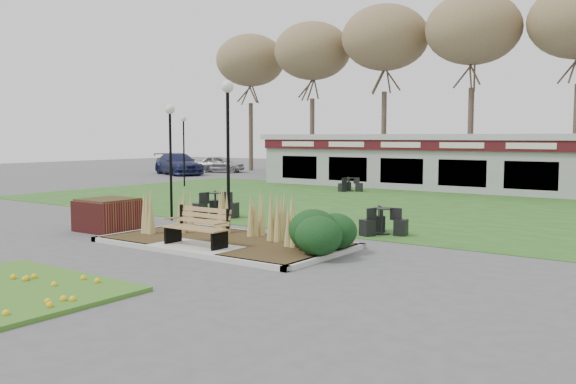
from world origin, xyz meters
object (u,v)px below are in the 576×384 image
Objects in this scene: lamp_post_near_left at (228,121)px; lamp_post_far_left at (184,135)px; park_bench at (198,227)px; bistro_set_a at (216,209)px; lamp_post_mid_left at (170,136)px; brick_planter at (108,214)px; food_pavilion at (472,162)px; bistro_set_c at (382,225)px; car_black at (297,164)px; car_silver at (220,164)px; car_blue at (178,164)px; bistro_set_b at (350,187)px.

lamp_post_near_left reaches higher than lamp_post_far_left.
park_bench reaches higher than bistro_set_a.
lamp_post_near_left reaches higher than lamp_post_mid_left.
lamp_post_far_left is (-9.51, 10.01, 0.07)m from lamp_post_mid_left.
bistro_set_a is at bearing 81.15° from brick_planter.
lamp_post_mid_left is at bearing -105.36° from food_pavilion.
bistro_set_c is 0.34× the size of car_black.
lamp_post_far_left is at bearing 127.23° from brick_planter.
lamp_post_near_left is 1.15× the size of car_silver.
park_bench is 0.32× the size of car_blue.
brick_planter is at bearing -103.06° from food_pavilion.
bistro_set_b is at bearing 92.31° from lamp_post_mid_left.
car_black is 8.77m from car_blue.
brick_planter reaches higher than bistro_set_a.
car_blue is (-24.63, 16.00, 0.51)m from bistro_set_c.
car_blue is (-0.57, -3.89, 0.13)m from car_silver.
food_pavilion reaches higher than bistro_set_c.
park_bench reaches higher than brick_planter.
lamp_post_mid_left is 27.32m from car_silver.
bistro_set_c is (2.56, -14.96, -1.21)m from food_pavilion.
car_silver is at bearing 123.68° from lamp_post_far_left.
brick_planter is 0.39× the size of car_silver.
lamp_post_near_left is at bearing -95.48° from food_pavilion.
lamp_post_near_left reaches higher than park_bench.
car_black is at bearing 120.57° from lamp_post_near_left.
lamp_post_near_left is 4.05m from bistro_set_a.
car_blue is (-20.46, 17.80, -2.44)m from lamp_post_near_left.
bistro_set_c is 28.58m from car_black.
brick_planter is at bearing -88.11° from lamp_post_mid_left.
brick_planter is at bearing -52.77° from lamp_post_far_left.
park_bench is at bearing -109.85° from car_blue.
food_pavilion is (4.40, 18.96, 1.00)m from brick_planter.
park_bench reaches higher than bistro_set_b.
car_black is (-11.18, 23.38, -2.10)m from lamp_post_mid_left.
bistro_set_b is at bearing -81.93° from car_blue.
bistro_set_c is (7.56, -11.32, 0.02)m from bistro_set_b.
car_silver is (-17.01, 21.26, -2.13)m from lamp_post_mid_left.
lamp_post_mid_left reaches higher than car_black.
car_blue is (-17.58, 17.38, -2.00)m from lamp_post_mid_left.
car_black is (-15.67, 7.04, -0.79)m from food_pavilion.
lamp_post_near_left is at bearing 118.57° from park_bench.
park_bench is 16.84m from bistro_set_b.
lamp_post_mid_left reaches higher than bistro_set_c.
food_pavilion is at bearing 36.05° from bistro_set_b.
car_black is (-15.67, 26.75, 0.09)m from park_bench.
food_pavilion is at bearing -124.42° from car_silver.
lamp_post_far_left is 0.95× the size of car_black.
car_black is (-14.06, 23.80, -2.53)m from lamp_post_near_left.
car_silver is at bearing 152.57° from bistro_set_b.
lamp_post_mid_left is 7.61m from bistro_set_c.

